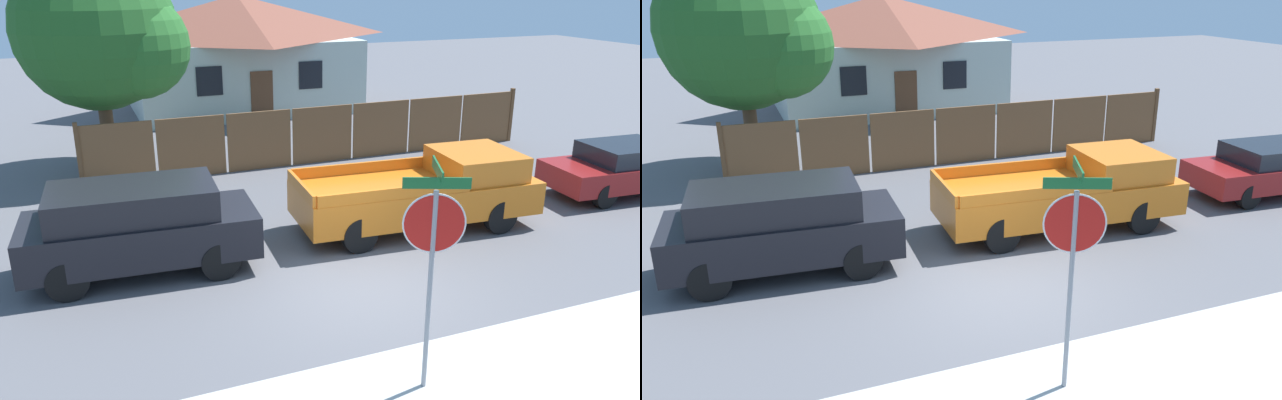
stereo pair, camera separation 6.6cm
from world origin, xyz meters
TOP-DOWN VIEW (x-y plane):
  - ground_plane at (0.00, 0.00)m, footprint 80.00×80.00m
  - wooden_fence at (2.51, 8.08)m, footprint 14.29×0.12m
  - house at (2.43, 17.52)m, footprint 9.87×7.11m
  - oak_tree at (-3.46, 9.74)m, footprint 4.81×4.58m
  - red_suv at (-3.65, 2.30)m, footprint 4.54×2.16m
  - orange_pickup at (2.70, 2.28)m, footprint 5.64×2.42m
  - parked_sedan at (8.96, 2.30)m, footprint 4.71×2.10m
  - stop_sign at (-0.41, -2.97)m, footprint 0.81×0.73m

SIDE VIEW (x-z plane):
  - ground_plane at x=0.00m, z-range 0.00..0.00m
  - parked_sedan at x=8.96m, z-range 0.03..1.40m
  - orange_pickup at x=2.70m, z-range 0.00..1.70m
  - wooden_fence at x=2.51m, z-range -0.05..1.80m
  - red_suv at x=-3.65m, z-range 0.08..1.86m
  - stop_sign at x=-0.41m, z-range 0.60..3.91m
  - house at x=2.43m, z-range 0.09..4.83m
  - oak_tree at x=-3.46m, z-range 0.79..7.18m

